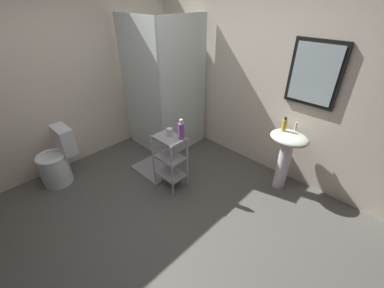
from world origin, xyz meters
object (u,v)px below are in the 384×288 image
(conditioner_bottle_purple, at_px, (181,130))
(bath_mat, at_px, (154,169))
(storage_cart, at_px, (170,158))
(rinse_cup, at_px, (170,132))
(hand_soap_bottle, at_px, (284,125))
(shower_stall, at_px, (166,119))
(toilet, at_px, (57,161))
(pedestal_sink, at_px, (287,150))

(conditioner_bottle_purple, height_order, bath_mat, conditioner_bottle_purple)
(storage_cart, distance_m, bath_mat, 0.60)
(rinse_cup, distance_m, bath_mat, 0.88)
(conditioner_bottle_purple, bearing_deg, rinse_cup, -160.01)
(hand_soap_bottle, bearing_deg, conditioner_bottle_purple, -132.58)
(shower_stall, xyz_separation_m, storage_cart, (0.86, -0.67, -0.03))
(hand_soap_bottle, xyz_separation_m, conditioner_bottle_purple, (-0.82, -0.90, -0.04))
(shower_stall, relative_size, conditioner_bottle_purple, 8.00)
(bath_mat, bearing_deg, toilet, -125.52)
(conditioner_bottle_purple, bearing_deg, pedestal_sink, 44.22)
(pedestal_sink, relative_size, bath_mat, 1.35)
(hand_soap_bottle, bearing_deg, toilet, -137.06)
(pedestal_sink, xyz_separation_m, rinse_cup, (-1.07, -0.95, 0.21))
(rinse_cup, bearing_deg, toilet, -138.34)
(toilet, distance_m, conditioner_bottle_purple, 1.75)
(shower_stall, bearing_deg, pedestal_sink, 9.21)
(rinse_cup, bearing_deg, shower_stall, 142.88)
(storage_cart, relative_size, conditioner_bottle_purple, 2.96)
(shower_stall, distance_m, pedestal_sink, 1.94)
(shower_stall, height_order, bath_mat, shower_stall)
(storage_cart, bearing_deg, hand_soap_bottle, 45.68)
(conditioner_bottle_purple, relative_size, bath_mat, 0.42)
(toilet, relative_size, bath_mat, 1.27)
(shower_stall, xyz_separation_m, pedestal_sink, (1.91, 0.31, 0.12))
(toilet, bearing_deg, storage_cart, 40.45)
(hand_soap_bottle, bearing_deg, rinse_cup, -135.63)
(conditioner_bottle_purple, bearing_deg, hand_soap_bottle, 47.42)
(storage_cart, xyz_separation_m, hand_soap_bottle, (0.96, 0.98, 0.45))
(pedestal_sink, bearing_deg, shower_stall, -170.79)
(toilet, distance_m, storage_cart, 1.52)
(toilet, bearing_deg, rinse_cup, 41.66)
(toilet, bearing_deg, shower_stall, 79.98)
(toilet, bearing_deg, bath_mat, 54.48)
(storage_cart, height_order, conditioner_bottle_purple, conditioner_bottle_purple)
(storage_cart, bearing_deg, bath_mat, 175.69)
(shower_stall, xyz_separation_m, conditioner_bottle_purple, (0.99, -0.58, 0.38))
(shower_stall, height_order, storage_cart, shower_stall)
(toilet, xyz_separation_m, storage_cart, (1.15, 0.98, 0.12))
(toilet, distance_m, rinse_cup, 1.59)
(toilet, xyz_separation_m, rinse_cup, (1.13, 1.01, 0.48))
(shower_stall, xyz_separation_m, bath_mat, (0.43, -0.64, -0.45))
(shower_stall, distance_m, rinse_cup, 1.11)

